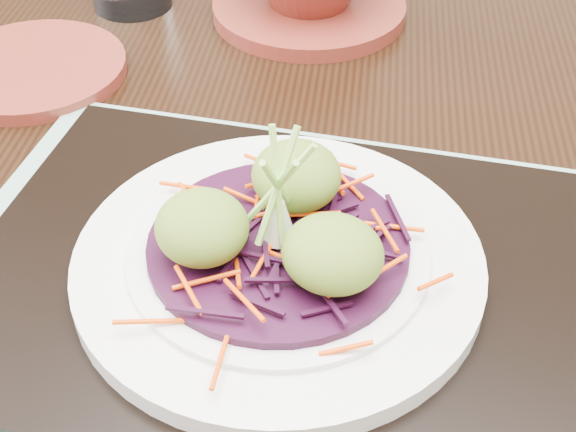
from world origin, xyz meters
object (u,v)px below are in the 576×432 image
(dining_table, at_px, (282,316))
(terracotta_side_plate, at_px, (32,69))
(serving_tray, at_px, (279,280))
(white_plate, at_px, (278,260))

(dining_table, distance_m, terracotta_side_plate, 0.30)
(serving_tray, bearing_deg, white_plate, 23.84)
(serving_tray, height_order, white_plate, white_plate)
(white_plate, relative_size, terracotta_side_plate, 1.52)
(white_plate, bearing_deg, terracotta_side_plate, 145.90)
(serving_tray, relative_size, white_plate, 1.54)
(white_plate, height_order, terracotta_side_plate, white_plate)
(dining_table, xyz_separation_m, white_plate, (0.02, -0.07, 0.13))
(terracotta_side_plate, bearing_deg, serving_tray, -34.10)
(dining_table, distance_m, serving_tray, 0.14)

